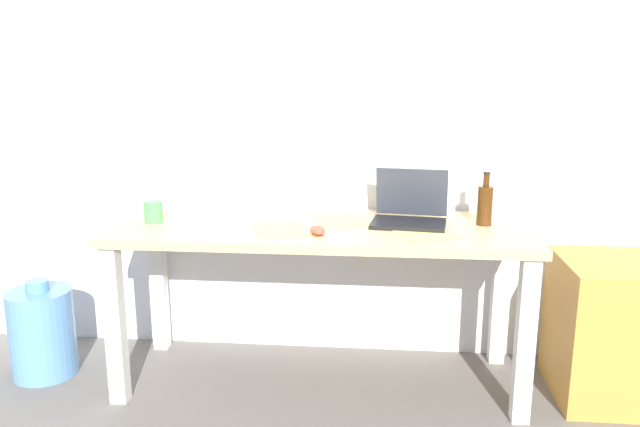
{
  "coord_description": "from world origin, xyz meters",
  "views": [
    {
      "loc": [
        0.24,
        -2.6,
        1.39
      ],
      "look_at": [
        0.0,
        0.0,
        0.79
      ],
      "focal_mm": 34.77,
      "sensor_mm": 36.0,
      "label": 1
    }
  ],
  "objects_px": {
    "laptop_left": "(228,208)",
    "coffee_mug": "(153,212)",
    "water_cooler_jug": "(42,332)",
    "desk": "(320,247)",
    "filing_cabinet": "(604,329)",
    "computer_mouse": "(318,230)",
    "beer_bottle": "(485,204)",
    "laptop_right": "(410,212)"
  },
  "relations": [
    {
      "from": "computer_mouse",
      "to": "laptop_left",
      "type": "bearing_deg",
      "value": 129.04
    },
    {
      "from": "computer_mouse",
      "to": "laptop_right",
      "type": "bearing_deg",
      "value": 10.52
    },
    {
      "from": "computer_mouse",
      "to": "coffee_mug",
      "type": "height_order",
      "value": "coffee_mug"
    },
    {
      "from": "desk",
      "to": "laptop_left",
      "type": "bearing_deg",
      "value": 166.52
    },
    {
      "from": "laptop_left",
      "to": "computer_mouse",
      "type": "distance_m",
      "value": 0.51
    },
    {
      "from": "desk",
      "to": "computer_mouse",
      "type": "bearing_deg",
      "value": -88.02
    },
    {
      "from": "water_cooler_jug",
      "to": "laptop_left",
      "type": "bearing_deg",
      "value": 10.68
    },
    {
      "from": "coffee_mug",
      "to": "filing_cabinet",
      "type": "height_order",
      "value": "coffee_mug"
    },
    {
      "from": "laptop_left",
      "to": "filing_cabinet",
      "type": "distance_m",
      "value": 1.73
    },
    {
      "from": "beer_bottle",
      "to": "coffee_mug",
      "type": "relative_size",
      "value": 2.45
    },
    {
      "from": "laptop_left",
      "to": "computer_mouse",
      "type": "bearing_deg",
      "value": -31.49
    },
    {
      "from": "desk",
      "to": "filing_cabinet",
      "type": "bearing_deg",
      "value": -0.75
    },
    {
      "from": "water_cooler_jug",
      "to": "desk",
      "type": "bearing_deg",
      "value": 2.64
    },
    {
      "from": "water_cooler_jug",
      "to": "computer_mouse",
      "type": "bearing_deg",
      "value": -4.6
    },
    {
      "from": "coffee_mug",
      "to": "filing_cabinet",
      "type": "bearing_deg",
      "value": 0.38
    },
    {
      "from": "beer_bottle",
      "to": "coffee_mug",
      "type": "bearing_deg",
      "value": -176.26
    },
    {
      "from": "computer_mouse",
      "to": "beer_bottle",
      "type": "bearing_deg",
      "value": -1.47
    },
    {
      "from": "laptop_right",
      "to": "filing_cabinet",
      "type": "xyz_separation_m",
      "value": [
        0.84,
        -0.07,
        -0.48
      ]
    },
    {
      "from": "water_cooler_jug",
      "to": "filing_cabinet",
      "type": "relative_size",
      "value": 0.75
    },
    {
      "from": "water_cooler_jug",
      "to": "filing_cabinet",
      "type": "bearing_deg",
      "value": 0.99
    },
    {
      "from": "laptop_left",
      "to": "coffee_mug",
      "type": "bearing_deg",
      "value": -156.58
    },
    {
      "from": "beer_bottle",
      "to": "computer_mouse",
      "type": "xyz_separation_m",
      "value": [
        -0.7,
        -0.23,
        -0.08
      ]
    },
    {
      "from": "water_cooler_jug",
      "to": "filing_cabinet",
      "type": "xyz_separation_m",
      "value": [
        2.52,
        0.04,
        0.1
      ]
    },
    {
      "from": "laptop_right",
      "to": "computer_mouse",
      "type": "relative_size",
      "value": 3.46
    },
    {
      "from": "beer_bottle",
      "to": "computer_mouse",
      "type": "height_order",
      "value": "beer_bottle"
    },
    {
      "from": "computer_mouse",
      "to": "water_cooler_jug",
      "type": "height_order",
      "value": "computer_mouse"
    },
    {
      "from": "filing_cabinet",
      "to": "coffee_mug",
      "type": "bearing_deg",
      "value": -179.62
    },
    {
      "from": "laptop_left",
      "to": "beer_bottle",
      "type": "xyz_separation_m",
      "value": [
        1.14,
        -0.04,
        0.05
      ]
    },
    {
      "from": "desk",
      "to": "filing_cabinet",
      "type": "distance_m",
      "value": 1.27
    },
    {
      "from": "laptop_left",
      "to": "water_cooler_jug",
      "type": "relative_size",
      "value": 0.63
    },
    {
      "from": "water_cooler_jug",
      "to": "beer_bottle",
      "type": "bearing_deg",
      "value": 3.57
    },
    {
      "from": "desk",
      "to": "laptop_left",
      "type": "height_order",
      "value": "laptop_left"
    },
    {
      "from": "desk",
      "to": "beer_bottle",
      "type": "xyz_separation_m",
      "value": [
        0.71,
        0.07,
        0.2
      ]
    },
    {
      "from": "beer_bottle",
      "to": "water_cooler_jug",
      "type": "relative_size",
      "value": 0.51
    },
    {
      "from": "coffee_mug",
      "to": "laptop_left",
      "type": "bearing_deg",
      "value": 23.42
    },
    {
      "from": "computer_mouse",
      "to": "filing_cabinet",
      "type": "bearing_deg",
      "value": -12.61
    },
    {
      "from": "laptop_left",
      "to": "filing_cabinet",
      "type": "xyz_separation_m",
      "value": [
        1.66,
        -0.12,
        -0.47
      ]
    },
    {
      "from": "desk",
      "to": "water_cooler_jug",
      "type": "height_order",
      "value": "desk"
    },
    {
      "from": "beer_bottle",
      "to": "desk",
      "type": "bearing_deg",
      "value": -174.75
    },
    {
      "from": "laptop_right",
      "to": "water_cooler_jug",
      "type": "relative_size",
      "value": 0.75
    },
    {
      "from": "beer_bottle",
      "to": "filing_cabinet",
      "type": "relative_size",
      "value": 0.38
    },
    {
      "from": "coffee_mug",
      "to": "water_cooler_jug",
      "type": "bearing_deg",
      "value": -176.87
    }
  ]
}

